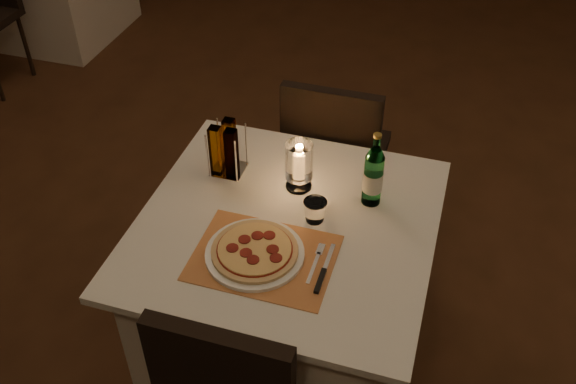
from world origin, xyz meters
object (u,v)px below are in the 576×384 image
(plate, at_px, (255,254))
(main_table, at_px, (286,293))
(tumbler, at_px, (315,211))
(chair_far, at_px, (334,148))
(pizza, at_px, (255,250))
(hurricane_candle, at_px, (299,163))
(water_bottle, at_px, (373,176))

(plate, bearing_deg, main_table, 74.48)
(main_table, xyz_separation_m, tumbler, (0.09, 0.04, 0.41))
(chair_far, xyz_separation_m, pizza, (-0.05, -0.89, 0.22))
(main_table, height_order, plate, plate)
(plate, bearing_deg, hurricane_candle, 84.37)
(water_bottle, height_order, hurricane_candle, water_bottle)
(pizza, bearing_deg, water_bottle, 50.89)
(plate, bearing_deg, water_bottle, 50.89)
(plate, distance_m, hurricane_candle, 0.39)
(chair_far, distance_m, tumbler, 0.72)
(water_bottle, bearing_deg, hurricane_candle, 179.30)
(plate, distance_m, tumbler, 0.26)
(tumbler, distance_m, hurricane_candle, 0.20)
(main_table, relative_size, tumbler, 12.33)
(plate, bearing_deg, tumbler, 57.89)
(pizza, relative_size, tumbler, 3.45)
(pizza, relative_size, water_bottle, 0.97)
(water_bottle, xyz_separation_m, hurricane_candle, (-0.27, 0.00, -0.01))
(chair_far, bearing_deg, pizza, -93.19)
(plate, xyz_separation_m, tumbler, (0.14, 0.22, 0.03))
(chair_far, xyz_separation_m, plate, (-0.05, -0.89, 0.20))
(hurricane_candle, bearing_deg, chair_far, 88.56)
(water_bottle, bearing_deg, pizza, -129.11)
(main_table, height_order, hurricane_candle, hurricane_candle)
(main_table, height_order, chair_far, chair_far)
(plate, height_order, pizza, pizza)
(plate, bearing_deg, pizza, 33.43)
(pizza, xyz_separation_m, tumbler, (0.14, 0.22, 0.01))
(tumbler, height_order, water_bottle, water_bottle)
(plate, relative_size, hurricane_candle, 1.71)
(pizza, bearing_deg, chair_far, 86.81)
(hurricane_candle, bearing_deg, main_table, -86.18)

